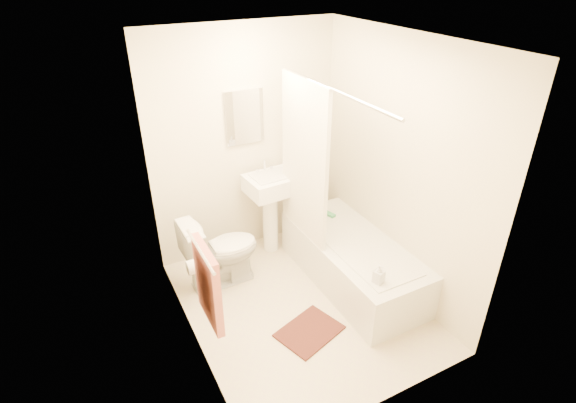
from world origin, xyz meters
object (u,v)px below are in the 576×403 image
bathtub (352,261)px  toilet (221,251)px  sink (271,211)px  soap_bottle (379,274)px  bath_mat (309,331)px

bathtub → toilet: bearing=153.0°
toilet → bathtub: size_ratio=0.46×
sink → toilet: bearing=-161.9°
bathtub → soap_bottle: 0.71m
sink → soap_bottle: 1.50m
sink → bath_mat: 1.41m
toilet → bath_mat: (0.42, -1.02, -0.36)m
sink → bath_mat: size_ratio=1.88×
soap_bottle → sink: bearing=101.6°
toilet → bath_mat: bearing=-159.8°
toilet → bath_mat: 1.16m
sink → bathtub: (0.48, -0.86, -0.27)m
toilet → soap_bottle: toilet is taller
sink → soap_bottle: bearing=-82.1°
soap_bottle → bathtub: bearing=74.0°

